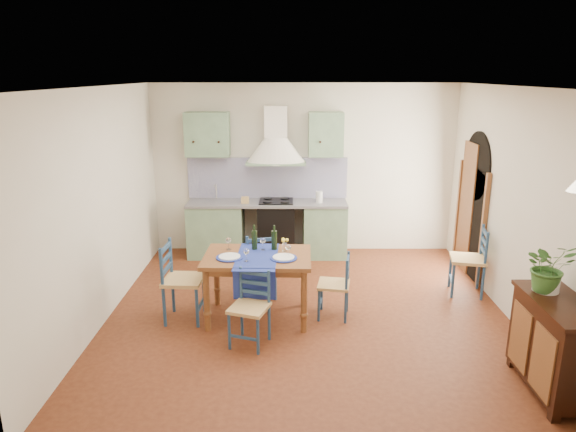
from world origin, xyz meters
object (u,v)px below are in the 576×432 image
object	(u,v)px
potted_plant	(549,267)
chair_near	(250,307)
sideboard	(556,344)
dining_table	(258,263)

from	to	relation	value
potted_plant	chair_near	bearing A→B (deg)	167.17
chair_near	sideboard	size ratio (longest dim) A/B	0.81
dining_table	sideboard	size ratio (longest dim) A/B	1.25
dining_table	chair_near	size ratio (longest dim) A/B	1.55
potted_plant	sideboard	bearing A→B (deg)	-81.33
dining_table	sideboard	distance (m)	3.27
chair_near	sideboard	xyz separation A→B (m)	(2.93, -0.90, 0.07)
sideboard	potted_plant	world-z (taller)	potted_plant
chair_near	potted_plant	bearing A→B (deg)	-12.83
sideboard	potted_plant	distance (m)	0.72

